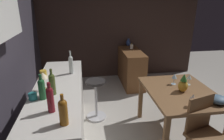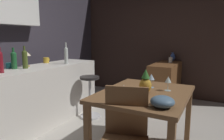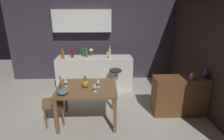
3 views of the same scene
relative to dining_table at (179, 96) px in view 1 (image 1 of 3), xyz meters
The scene contains 22 objects.
ground_plane 0.72m from the dining_table, 90.60° to the left, with size 9.00×9.00×0.00m, color #B7B2A8.
wall_side_right 2.70m from the dining_table, 13.76° to the left, with size 0.10×4.40×2.60m, color #33231E.
dining_table is the anchor object (origin of this frame).
kitchen_counter 1.69m from the dining_table, 88.03° to the left, with size 2.10×0.60×0.90m, color silver.
sideboard_cabinet 1.96m from the dining_table, ahead, with size 1.10×0.44×0.82m, color brown.
chair_near_window 0.62m from the dining_table, behind, with size 0.50×0.50×0.91m.
bar_stool 1.34m from the dining_table, 61.72° to the left, with size 0.34×0.34×0.70m.
wine_glass_left 0.34m from the dining_table, 51.55° to the right, with size 0.07×0.07×0.17m.
wine_glass_right 0.47m from the dining_table, behind, with size 0.08×0.08×0.16m.
wine_glass_center 0.31m from the dining_table, ahead, with size 0.08×0.08×0.17m.
pineapple_centerpiece 0.21m from the dining_table, 154.36° to the right, with size 0.13×0.13×0.26m.
fruit_bowl 0.51m from the dining_table, 143.73° to the right, with size 0.21×0.21×0.10m, color slate.
wine_bottle_clear 1.64m from the dining_table, 72.27° to the left, with size 0.06×0.06×0.35m.
wine_bottle_green 1.86m from the dining_table, 98.37° to the left, with size 0.07×0.07×0.29m.
wine_bottle_olive 1.75m from the dining_table, 95.52° to the left, with size 0.07×0.07×0.31m.
wine_bottle_amber 1.76m from the dining_table, 117.01° to the left, with size 0.08×0.08×0.30m.
wine_bottle_ruby 1.80m from the dining_table, 108.22° to the left, with size 0.07×0.07×0.32m.
cup_mustard 1.98m from the dining_table, 77.34° to the left, with size 0.13×0.09×0.09m.
cup_teal 1.95m from the dining_table, 97.84° to the left, with size 0.13×0.09×0.08m.
counter_lamp 1.87m from the dining_table, 91.25° to the left, with size 0.13×0.13×0.23m.
pillar_candle_tall 2.15m from the dining_table, ahead, with size 0.08×0.08×0.13m.
vase_ceramic_blue 2.44m from the dining_table, ahead, with size 0.10×0.10×0.19m.
Camera 1 is at (-2.30, 1.00, 1.97)m, focal length 31.26 mm.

